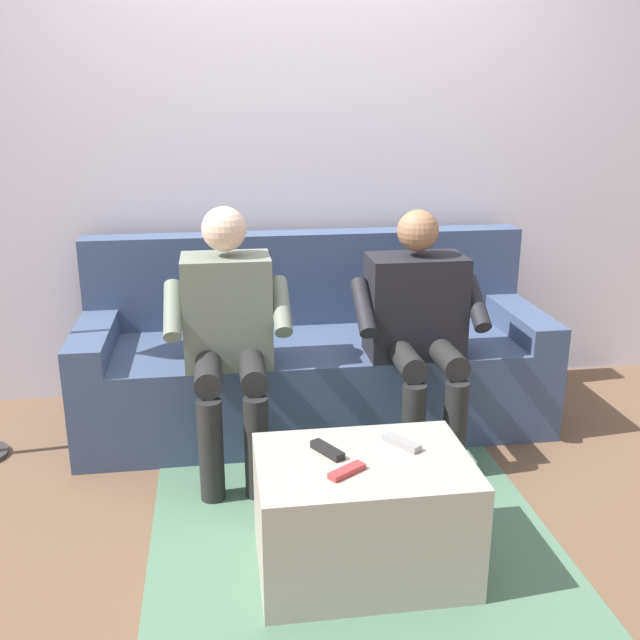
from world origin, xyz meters
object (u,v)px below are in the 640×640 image
(remote_gray, at_px, (402,443))
(person_left_seated, at_px, (418,319))
(coffee_table, at_px, (363,515))
(remote_red, at_px, (347,471))
(remote_black, at_px, (327,450))
(couch, at_px, (313,360))
(person_right_seated, at_px, (228,325))

(remote_gray, bearing_deg, person_left_seated, 126.19)
(coffee_table, height_order, remote_red, remote_red)
(coffee_table, xyz_separation_m, remote_black, (0.11, -0.06, 0.22))
(remote_red, bearing_deg, couch, 52.77)
(remote_gray, bearing_deg, remote_red, -88.51)
(person_right_seated, bearing_deg, coffee_table, 116.10)
(coffee_table, relative_size, remote_red, 5.29)
(person_right_seated, bearing_deg, remote_black, 110.98)
(couch, relative_size, remote_red, 16.54)
(coffee_table, relative_size, remote_gray, 4.89)
(remote_gray, bearing_deg, remote_black, -120.78)
(coffee_table, distance_m, person_left_seated, 1.04)
(remote_black, xyz_separation_m, remote_gray, (-0.26, -0.02, -0.00))
(couch, xyz_separation_m, remote_gray, (-0.15, 1.16, 0.12))
(remote_black, bearing_deg, coffee_table, -148.22)
(couch, relative_size, person_right_seated, 1.98)
(person_left_seated, bearing_deg, remote_gray, 70.96)
(remote_red, bearing_deg, coffee_table, 14.68)
(remote_red, bearing_deg, person_left_seated, 28.50)
(remote_black, bearing_deg, remote_gray, -116.44)
(person_left_seated, height_order, remote_black, person_left_seated)
(person_left_seated, distance_m, remote_gray, 0.85)
(person_right_seated, xyz_separation_m, remote_black, (-0.30, 0.79, -0.20))
(remote_gray, bearing_deg, couch, 152.43)
(remote_black, xyz_separation_m, remote_red, (-0.04, 0.14, -0.00))
(remote_black, relative_size, remote_gray, 0.97)
(person_right_seated, relative_size, remote_gray, 7.72)
(remote_gray, bearing_deg, person_right_seated, -178.68)
(couch, bearing_deg, remote_red, 86.84)
(coffee_table, xyz_separation_m, person_left_seated, (-0.42, -0.86, 0.41))
(remote_black, relative_size, remote_red, 1.05)
(person_left_seated, relative_size, remote_red, 8.11)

